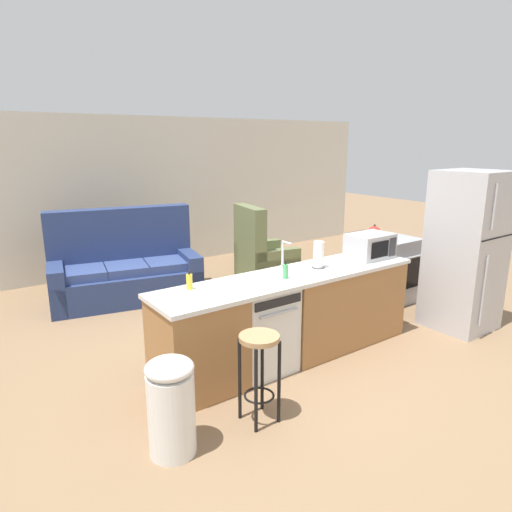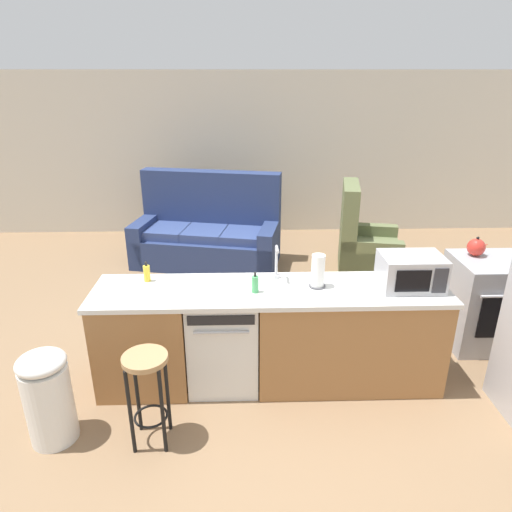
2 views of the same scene
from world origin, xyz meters
name	(u,v)px [view 2 (image 2 of 2)]	position (x,y,z in m)	size (l,w,h in m)	color
ground_plane	(253,379)	(0.00, 0.00, 0.00)	(24.00, 24.00, 0.00)	#896B4C
wall_back	(265,155)	(0.30, 4.20, 1.30)	(10.00, 0.06, 2.60)	silver
kitchen_counter	(280,339)	(0.24, 0.00, 0.42)	(2.94, 0.66, 0.90)	#9E6B3D
dishwasher	(224,339)	(-0.25, 0.00, 0.42)	(0.58, 0.61, 0.84)	silver
stove_range	(489,302)	(2.35, 0.55, 0.45)	(0.76, 0.68, 0.90)	#A8AAB2
microwave	(411,272)	(1.30, 0.00, 1.04)	(0.50, 0.37, 0.28)	#B7B7BC
sink_faucet	(276,264)	(0.21, 0.21, 1.03)	(0.07, 0.18, 0.30)	silver
paper_towel_roll	(318,271)	(0.54, 0.03, 1.04)	(0.14, 0.14, 0.28)	#4C4C51
soap_bottle	(255,284)	(0.02, -0.06, 0.97)	(0.06, 0.06, 0.18)	#4CB266
dish_soap_bottle	(147,273)	(-0.89, 0.18, 0.97)	(0.06, 0.06, 0.18)	yellow
kettle	(476,247)	(2.18, 0.68, 0.99)	(0.21, 0.17, 0.19)	red
bar_stool	(147,381)	(-0.76, -0.70, 0.54)	(0.32, 0.32, 0.74)	tan
trash_bin	(48,396)	(-1.50, -0.65, 0.38)	(0.35, 0.35, 0.74)	white
couch	(208,235)	(-0.57, 2.81, 0.39)	(2.14, 1.29, 1.27)	navy
armchair	(362,246)	(1.56, 2.43, 0.35)	(0.95, 0.99, 1.20)	#667047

